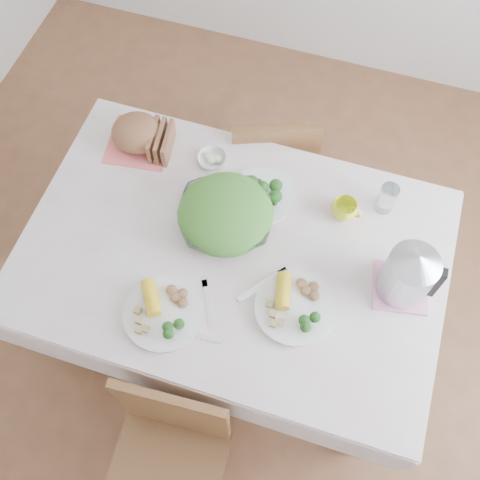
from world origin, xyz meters
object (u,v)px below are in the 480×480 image
(chair_far, at_px, (270,150))
(dinner_plate_left, at_px, (164,314))
(yellow_mug, at_px, (344,209))
(chair_near, at_px, (164,474))
(electric_kettle, at_px, (409,274))
(dinner_plate_right, at_px, (295,308))
(salad_bowl, at_px, (226,217))
(dining_table, at_px, (234,292))

(chair_far, relative_size, dinner_plate_left, 3.09)
(yellow_mug, bearing_deg, chair_far, 132.86)
(chair_near, height_order, electric_kettle, electric_kettle)
(dinner_plate_left, relative_size, electric_kettle, 1.15)
(dinner_plate_right, bearing_deg, chair_far, 110.77)
(dinner_plate_left, bearing_deg, dinner_plate_right, 20.72)
(dinner_plate_left, bearing_deg, yellow_mug, 49.39)
(dinner_plate_left, distance_m, yellow_mug, 0.74)
(chair_far, xyz_separation_m, salad_bowl, (-0.01, -0.58, 0.34))
(salad_bowl, relative_size, electric_kettle, 1.37)
(salad_bowl, bearing_deg, electric_kettle, -5.70)
(chair_far, distance_m, dinner_plate_right, 0.93)
(salad_bowl, distance_m, electric_kettle, 0.66)
(salad_bowl, bearing_deg, dining_table, -59.52)
(electric_kettle, bearing_deg, dining_table, 160.69)
(dining_table, xyz_separation_m, dinner_plate_right, (0.27, -0.14, 0.40))
(chair_near, bearing_deg, dining_table, 85.92)
(salad_bowl, xyz_separation_m, yellow_mug, (0.40, 0.16, -0.00))
(dining_table, bearing_deg, chair_near, -90.67)
(dinner_plate_left, height_order, electric_kettle, electric_kettle)
(chair_near, distance_m, salad_bowl, 0.92)
(salad_bowl, relative_size, yellow_mug, 3.41)
(chair_far, xyz_separation_m, electric_kettle, (0.64, -0.64, 0.42))
(chair_far, relative_size, yellow_mug, 8.82)
(dinner_plate_right, relative_size, electric_kettle, 1.16)
(yellow_mug, bearing_deg, salad_bowl, -157.83)
(chair_near, distance_m, yellow_mug, 1.12)
(salad_bowl, height_order, dinner_plate_right, salad_bowl)
(dining_table, height_order, electric_kettle, electric_kettle)
(chair_near, bearing_deg, yellow_mug, 67.69)
(yellow_mug, bearing_deg, dinner_plate_right, -100.07)
(salad_bowl, height_order, dinner_plate_left, salad_bowl)
(dinner_plate_left, relative_size, dinner_plate_right, 0.99)
(chair_far, height_order, yellow_mug, chair_far)
(dinner_plate_right, bearing_deg, salad_bowl, 142.84)
(dining_table, distance_m, salad_bowl, 0.44)
(electric_kettle, bearing_deg, chair_near, -150.22)
(chair_near, bearing_deg, electric_kettle, 49.29)
(yellow_mug, distance_m, electric_kettle, 0.35)
(chair_far, distance_m, yellow_mug, 0.66)
(chair_near, distance_m, electric_kettle, 1.07)
(yellow_mug, bearing_deg, dinner_plate_left, -130.61)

